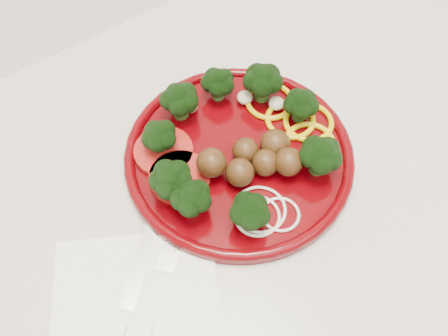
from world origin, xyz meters
TOP-DOWN VIEW (x-y plane):
  - plate at (0.28, 1.70)m, footprint 0.28×0.28m
  - napkin at (0.08, 1.61)m, footprint 0.24×0.24m
  - knife at (0.06, 1.60)m, footprint 0.17×0.15m

SIDE VIEW (x-z plane):
  - napkin at x=0.08m, z-range 0.90..0.90m
  - knife at x=0.06m, z-range 0.90..0.91m
  - plate at x=0.28m, z-range 0.89..0.95m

